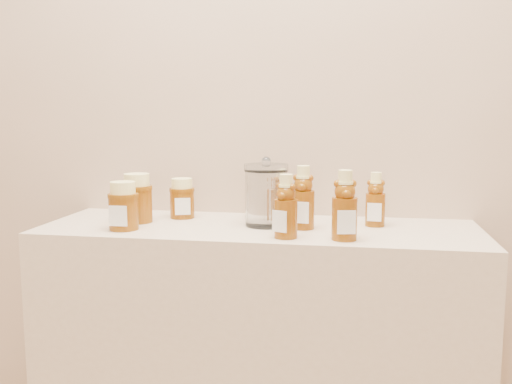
% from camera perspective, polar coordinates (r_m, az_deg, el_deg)
% --- Properties ---
extents(wall_back, '(3.50, 0.02, 2.70)m').
position_cam_1_polar(wall_back, '(1.74, 1.43, 12.51)').
color(wall_back, tan).
rests_on(wall_back, ground).
extents(display_table, '(1.20, 0.40, 0.90)m').
position_cam_1_polar(display_table, '(1.72, 0.29, -18.32)').
color(display_table, '#C8B092').
rests_on(display_table, ground).
extents(bear_bottle_back_left, '(0.06, 0.06, 0.17)m').
position_cam_1_polar(bear_bottle_back_left, '(1.69, 0.05, 0.20)').
color(bear_bottle_back_left, '#643107').
rests_on(bear_bottle_back_left, display_table).
extents(bear_bottle_back_mid, '(0.07, 0.07, 0.19)m').
position_cam_1_polar(bear_bottle_back_mid, '(1.53, 4.73, -0.12)').
color(bear_bottle_back_mid, '#643107').
rests_on(bear_bottle_back_mid, display_table).
extents(bear_bottle_back_right, '(0.06, 0.06, 0.17)m').
position_cam_1_polar(bear_bottle_back_right, '(1.60, 11.87, -0.37)').
color(bear_bottle_back_right, '#643107').
rests_on(bear_bottle_back_right, display_table).
extents(bear_bottle_front_left, '(0.08, 0.08, 0.18)m').
position_cam_1_polar(bear_bottle_front_left, '(1.42, 3.02, -1.01)').
color(bear_bottle_front_left, '#643107').
rests_on(bear_bottle_front_left, display_table).
extents(bear_bottle_front_right, '(0.08, 0.08, 0.20)m').
position_cam_1_polar(bear_bottle_front_right, '(1.41, 8.87, -0.86)').
color(bear_bottle_front_right, '#643107').
rests_on(bear_bottle_front_right, display_table).
extents(honey_jar_left, '(0.12, 0.12, 0.14)m').
position_cam_1_polar(honey_jar_left, '(1.66, -11.80, -0.59)').
color(honey_jar_left, '#643107').
rests_on(honey_jar_left, display_table).
extents(honey_jar_back, '(0.10, 0.10, 0.12)m').
position_cam_1_polar(honey_jar_back, '(1.71, -7.40, -0.62)').
color(honey_jar_back, '#643107').
rests_on(honey_jar_back, display_table).
extents(honey_jar_front, '(0.08, 0.08, 0.13)m').
position_cam_1_polar(honey_jar_front, '(1.56, -13.12, -1.34)').
color(honey_jar_front, '#643107').
rests_on(honey_jar_front, display_table).
extents(glass_canister, '(0.14, 0.14, 0.19)m').
position_cam_1_polar(glass_canister, '(1.57, 1.02, -0.04)').
color(glass_canister, white).
rests_on(glass_canister, display_table).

